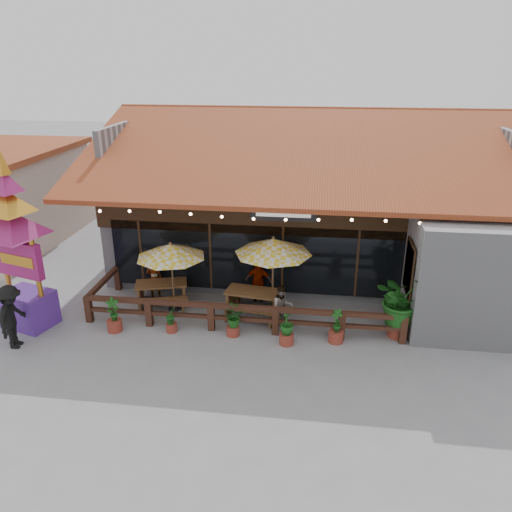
# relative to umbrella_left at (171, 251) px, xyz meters

# --- Properties ---
(ground) EXTENTS (100.00, 100.00, 0.00)m
(ground) POSITION_rel_umbrella_left_xyz_m (4.03, -0.66, -2.11)
(ground) COLOR gray
(ground) RESTS_ON ground
(restaurant_building) EXTENTS (15.50, 14.73, 6.09)m
(restaurant_building) POSITION_rel_umbrella_left_xyz_m (4.29, 5.95, 0.09)
(restaurant_building) COLOR #A8A8AD
(restaurant_building) RESTS_ON ground
(patio_railing) EXTENTS (10.00, 2.60, 0.92)m
(patio_railing) POSITION_rel_umbrella_left_xyz_m (1.78, -0.92, -1.50)
(patio_railing) COLOR #402217
(patio_railing) RESTS_ON ground
(umbrella_left) EXTENTS (2.55, 2.55, 2.42)m
(umbrella_left) POSITION_rel_umbrella_left_xyz_m (0.00, 0.00, 0.00)
(umbrella_left) COLOR brown
(umbrella_left) RESTS_ON ground
(umbrella_right) EXTENTS (2.58, 2.58, 2.67)m
(umbrella_right) POSITION_rel_umbrella_left_xyz_m (3.29, 0.28, 0.22)
(umbrella_right) COLOR brown
(umbrella_right) RESTS_ON ground
(picnic_table_left) EXTENTS (2.05, 1.89, 0.83)m
(picnic_table_left) POSITION_rel_umbrella_left_xyz_m (-0.51, 0.30, -1.56)
(picnic_table_left) COLOR brown
(picnic_table_left) RESTS_ON ground
(picnic_table_right) EXTENTS (2.00, 1.79, 0.87)m
(picnic_table_right) POSITION_rel_umbrella_left_xyz_m (2.71, -0.01, -1.53)
(picnic_table_right) COLOR brown
(picnic_table_right) RESTS_ON ground
(thai_sign_tower) EXTENTS (2.79, 2.79, 6.09)m
(thai_sign_tower) POSITION_rel_umbrella_left_xyz_m (-4.26, -1.58, 1.11)
(thai_sign_tower) COLOR #522790
(thai_sign_tower) RESTS_ON ground
(tropical_plant) EXTENTS (2.01, 1.98, 2.11)m
(tropical_plant) POSITION_rel_umbrella_left_xyz_m (7.22, -0.78, -0.91)
(tropical_plant) COLOR maroon
(tropical_plant) RESTS_ON ground
(diner_a) EXTENTS (0.60, 0.46, 1.47)m
(diner_a) POSITION_rel_umbrella_left_xyz_m (-0.92, 0.82, -1.38)
(diner_a) COLOR #362111
(diner_a) RESTS_ON ground
(diner_b) EXTENTS (0.85, 0.77, 1.45)m
(diner_b) POSITION_rel_umbrella_left_xyz_m (3.70, -0.75, -1.39)
(diner_b) COLOR #362111
(diner_b) RESTS_ON ground
(diner_c) EXTENTS (0.93, 0.44, 1.55)m
(diner_c) POSITION_rel_umbrella_left_xyz_m (2.74, 0.99, -1.34)
(diner_c) COLOR #362111
(diner_c) RESTS_ON ground
(pedestrian) EXTENTS (0.87, 1.34, 1.95)m
(pedestrian) POSITION_rel_umbrella_left_xyz_m (-3.95, -2.84, -1.14)
(pedestrian) COLOR black
(pedestrian) RESTS_ON ground
(planter_a) EXTENTS (0.48, 0.46, 1.12)m
(planter_a) POSITION_rel_umbrella_left_xyz_m (-1.44, -1.62, -1.64)
(planter_a) COLOR maroon
(planter_a) RESTS_ON ground
(planter_b) EXTENTS (0.39, 0.40, 0.85)m
(planter_b) POSITION_rel_umbrella_left_xyz_m (0.33, -1.43, -1.73)
(planter_b) COLOR maroon
(planter_b) RESTS_ON ground
(planter_c) EXTENTS (0.76, 0.73, 0.97)m
(planter_c) POSITION_rel_umbrella_left_xyz_m (2.25, -1.40, -1.57)
(planter_c) COLOR maroon
(planter_c) RESTS_ON ground
(planter_d) EXTENTS (0.56, 0.56, 1.05)m
(planter_d) POSITION_rel_umbrella_left_xyz_m (3.91, -1.68, -1.61)
(planter_d) COLOR maroon
(planter_d) RESTS_ON ground
(planter_e) EXTENTS (0.45, 0.47, 1.09)m
(planter_e) POSITION_rel_umbrella_left_xyz_m (5.36, -1.37, -1.66)
(planter_e) COLOR maroon
(planter_e) RESTS_ON ground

